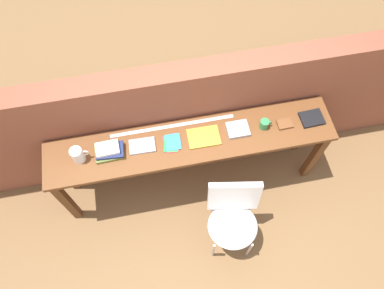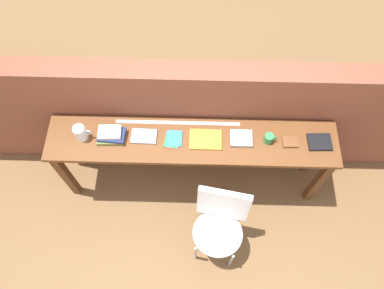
% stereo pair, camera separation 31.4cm
% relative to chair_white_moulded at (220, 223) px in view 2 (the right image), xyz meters
% --- Properties ---
extents(ground_plane, '(40.00, 40.00, 0.00)m').
position_rel_chair_white_moulded_xyz_m(ground_plane, '(-0.25, 0.31, -0.53)').
color(ground_plane, brown).
extents(brick_wall_back, '(6.00, 0.20, 1.40)m').
position_rel_chair_white_moulded_xyz_m(brick_wall_back, '(-0.25, 0.95, 0.17)').
color(brick_wall_back, brown).
rests_on(brick_wall_back, ground).
extents(sideboard, '(2.50, 0.44, 0.88)m').
position_rel_chair_white_moulded_xyz_m(sideboard, '(-0.25, 0.61, 0.21)').
color(sideboard, brown).
rests_on(sideboard, ground).
extents(chair_white_moulded, '(0.51, 0.52, 0.89)m').
position_rel_chair_white_moulded_xyz_m(chair_white_moulded, '(0.00, 0.00, 0.00)').
color(chair_white_moulded, white).
rests_on(chair_white_moulded, ground).
extents(pitcher_white, '(0.14, 0.10, 0.18)m').
position_rel_chair_white_moulded_xyz_m(pitcher_white, '(-1.19, 0.62, 0.43)').
color(pitcher_white, white).
rests_on(pitcher_white, sideboard).
extents(book_stack_leftmost, '(0.25, 0.17, 0.09)m').
position_rel_chair_white_moulded_xyz_m(book_stack_leftmost, '(-0.94, 0.63, 0.39)').
color(book_stack_leftmost, olive).
rests_on(book_stack_leftmost, sideboard).
extents(magazine_cycling, '(0.22, 0.15, 0.02)m').
position_rel_chair_white_moulded_xyz_m(magazine_cycling, '(-0.67, 0.64, 0.36)').
color(magazine_cycling, '#9E9EA3').
rests_on(magazine_cycling, sideboard).
extents(pamphlet_pile_colourful, '(0.16, 0.18, 0.01)m').
position_rel_chair_white_moulded_xyz_m(pamphlet_pile_colourful, '(-0.42, 0.62, 0.36)').
color(pamphlet_pile_colourful, purple).
rests_on(pamphlet_pile_colourful, sideboard).
extents(book_open_centre, '(0.28, 0.20, 0.02)m').
position_rel_chair_white_moulded_xyz_m(book_open_centre, '(-0.14, 0.62, 0.36)').
color(book_open_centre, gold).
rests_on(book_open_centre, sideboard).
extents(book_grey_hardcover, '(0.19, 0.16, 0.03)m').
position_rel_chair_white_moulded_xyz_m(book_grey_hardcover, '(0.16, 0.64, 0.37)').
color(book_grey_hardcover, '#9E9EA3').
rests_on(book_grey_hardcover, sideboard).
extents(mug, '(0.11, 0.08, 0.09)m').
position_rel_chair_white_moulded_xyz_m(mug, '(0.39, 0.63, 0.40)').
color(mug, '#338C4C').
rests_on(mug, sideboard).
extents(leather_journal_brown, '(0.13, 0.10, 0.02)m').
position_rel_chair_white_moulded_xyz_m(leather_journal_brown, '(0.58, 0.61, 0.37)').
color(leather_journal_brown, brown).
rests_on(leather_journal_brown, sideboard).
extents(book_repair_rightmost, '(0.20, 0.17, 0.03)m').
position_rel_chair_white_moulded_xyz_m(book_repair_rightmost, '(0.83, 0.62, 0.37)').
color(book_repair_rightmost, black).
rests_on(book_repair_rightmost, sideboard).
extents(ruler_metal_back_edge, '(1.09, 0.03, 0.00)m').
position_rel_chair_white_moulded_xyz_m(ruler_metal_back_edge, '(-0.38, 0.78, 0.35)').
color(ruler_metal_back_edge, silver).
rests_on(ruler_metal_back_edge, sideboard).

